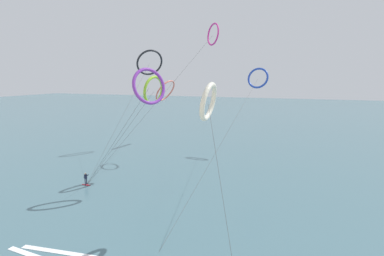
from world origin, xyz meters
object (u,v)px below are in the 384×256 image
Objects in this scene: kite_violet at (149,86)px; kite_magenta at (213,35)px; surfer_crimson at (86,180)px; kite_lime at (154,90)px; kite_ivory at (208,102)px; kite_coral at (165,91)px; kite_charcoal at (150,63)px; kite_cobalt at (258,78)px.

kite_violet is 20.56m from kite_magenta.
kite_lime reaches higher than surfer_crimson.
kite_lime is at bearing -137.37° from kite_ivory.
kite_coral is 7.78m from kite_charcoal.
kite_violet reaches higher than surfer_crimson.
kite_coral is 1.28× the size of kite_magenta.
kite_violet is at bearing 69.00° from kite_charcoal.
kite_lime is 0.62× the size of kite_magenta.
kite_magenta is 1.67× the size of kite_ivory.
kite_magenta is (12.59, -7.66, 9.91)m from kite_coral.
kite_cobalt is 32.09m from kite_ivory.
kite_charcoal reaches higher than surfer_crimson.
kite_ivory is (0.63, -32.03, -1.85)m from kite_cobalt.
surfer_crimson is at bearing 121.32° from kite_violet.
kite_ivory reaches higher than kite_coral.
kite_charcoal reaches higher than kite_violet.
kite_ivory is (9.63, -7.68, -0.98)m from kite_violet.
kite_charcoal is 35.86m from kite_ivory.
kite_charcoal reaches higher than kite_lime.
kite_charcoal reaches higher than kite_cobalt.
kite_charcoal is (-0.70, -5.34, 5.61)m from kite_coral.
kite_magenta is (13.28, -2.32, 4.29)m from kite_charcoal.
kite_violet reaches higher than kite_lime.
kite_lime is at bearing -53.25° from surfer_crimson.
kite_charcoal reaches higher than kite_coral.
kite_coral is at bearing -146.40° from kite_charcoal.
kite_cobalt reaches higher than kite_lime.
kite_magenta is at bearing -130.42° from kite_cobalt.
kite_cobalt reaches higher than kite_coral.
kite_magenta is 28.98m from kite_ivory.
kite_ivory is at bearing 76.94° from kite_charcoal.
kite_lime is at bearing -61.17° from kite_magenta.
kite_lime is at bearing 70.66° from kite_charcoal.
kite_coral is at bearing -175.34° from kite_cobalt.
kite_ivory is at bearing -108.24° from surfer_crimson.
kite_ivory is at bearing -29.17° from kite_magenta.
kite_cobalt reaches higher than kite_violet.
kite_charcoal is at bearing 2.67° from kite_coral.
kite_charcoal is 20.67m from kite_cobalt.
kite_cobalt is 1.58× the size of kite_magenta.
kite_cobalt is at bearing 8.68° from kite_violet.
surfer_crimson is 23.54m from kite_ivory.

